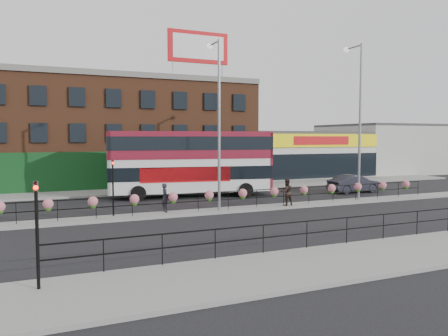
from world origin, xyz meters
name	(u,v)px	position (x,y,z in m)	size (l,w,h in m)	color
ground	(243,210)	(0.00, 0.00, 0.00)	(120.00, 120.00, 0.00)	black
south_pavement	(379,256)	(0.00, -12.00, 0.07)	(60.00, 4.00, 0.15)	gray
north_pavement	(184,189)	(0.00, 12.00, 0.07)	(60.00, 4.00, 0.15)	gray
median	(243,209)	(0.00, 0.00, 0.07)	(60.00, 1.60, 0.15)	gray
yellow_line_inner	(340,244)	(0.00, -9.70, 0.01)	(60.00, 0.10, 0.01)	gold
yellow_line_outer	(343,245)	(0.00, -9.88, 0.01)	(60.00, 0.10, 0.01)	gold
brick_building	(121,132)	(-4.00, 19.96, 5.13)	(25.00, 12.21, 10.30)	brown
supermarket	(291,154)	(16.00, 19.90, 2.65)	(15.00, 12.25, 5.30)	silver
warehouse_east	(386,149)	(30.75, 20.00, 3.15)	(14.50, 12.00, 6.30)	#ACADA8
billboard	(198,47)	(2.50, 14.99, 13.18)	(6.00, 0.29, 4.40)	red
median_railing	(243,194)	(0.00, 0.00, 1.05)	(30.04, 0.56, 1.23)	black
south_railing	(307,228)	(-2.00, -10.10, 0.96)	(20.04, 0.05, 1.12)	black
double_decker_bus	(191,157)	(-0.93, 7.33, 3.12)	(12.86, 4.92, 5.08)	silver
car	(354,184)	(12.51, 4.37, 0.75)	(4.56, 1.63, 1.50)	#21222C
pedestrian_a	(165,198)	(-4.92, 0.55, 1.01)	(0.43, 0.64, 1.72)	black
pedestrian_b	(287,192)	(3.10, -0.21, 1.03)	(0.88, 0.69, 1.76)	black
lamp_column_west	(217,110)	(-1.65, 0.19, 6.33)	(0.37, 1.83, 10.42)	gray
lamp_column_east	(358,108)	(9.35, 0.42, 6.75)	(0.40, 1.95, 11.13)	gray
traffic_light_south	(36,211)	(-12.00, -11.01, 2.47)	(0.15, 0.28, 3.65)	black
traffic_light_median	(113,175)	(-8.00, 0.39, 2.47)	(0.15, 0.28, 3.65)	black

